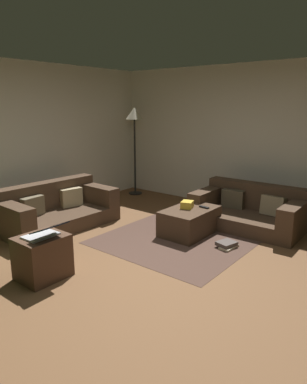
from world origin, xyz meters
name	(u,v)px	position (x,y,z in m)	size (l,w,h in m)	color
ground_plane	(152,273)	(0.00, 0.00, 0.00)	(6.40, 6.40, 0.00)	brown
rear_partition	(1,142)	(0.00, 3.14, 1.30)	(6.40, 0.12, 2.60)	silver
corner_partition	(265,139)	(3.14, 0.00, 1.30)	(0.12, 6.40, 2.60)	silver
couch_left	(55,210)	(0.31, 2.24, 0.26)	(1.82, 0.98, 0.68)	#473323
couch_right	(250,211)	(2.24, -0.19, 0.25)	(0.98, 1.68, 0.65)	#473323
ottoman	(190,221)	(1.35, 0.37, 0.19)	(0.90, 0.58, 0.38)	#473323
gift_box	(187,205)	(1.37, 0.43, 0.44)	(0.19, 0.16, 0.10)	gold
tv_remote	(204,207)	(1.53, 0.24, 0.39)	(0.05, 0.16, 0.02)	black
side_table	(42,257)	(-0.85, 0.88, 0.24)	(0.52, 0.44, 0.49)	#4C3323
laptop	(44,233)	(-0.85, 0.82, 0.55)	(0.37, 0.42, 0.19)	silver
book_stack	(227,245)	(1.21, -0.33, 0.04)	(0.30, 0.26, 0.08)	beige
corner_lamp	(134,121)	(2.67, 2.64, 1.57)	(0.36, 0.36, 1.84)	black
area_rug	(189,233)	(1.35, 0.37, 0.00)	(2.60, 2.00, 0.01)	#4A332A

